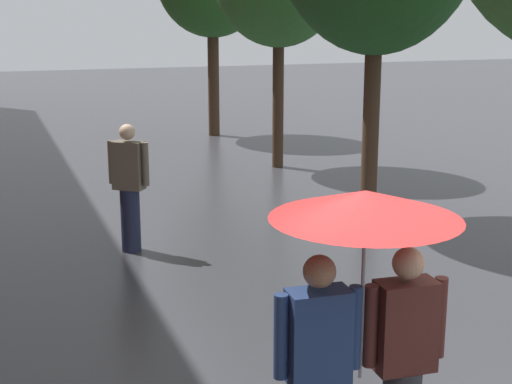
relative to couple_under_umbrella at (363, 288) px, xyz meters
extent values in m
cylinder|color=#473323|center=(3.33, 5.99, 0.09)|extent=(0.25, 0.25, 3.03)
cylinder|color=#473323|center=(3.51, 10.23, -0.01)|extent=(0.23, 0.23, 2.84)
cylinder|color=#473323|center=(3.49, 14.68, 0.03)|extent=(0.29, 0.29, 2.90)
cube|color=navy|center=(-0.30, 0.01, -0.29)|extent=(0.41, 0.25, 0.62)
sphere|color=#9E7051|center=(-0.30, 0.01, 0.15)|extent=(0.21, 0.21, 0.21)
cylinder|color=navy|center=(-0.55, 0.03, -0.26)|extent=(0.09, 0.09, 0.56)
cylinder|color=navy|center=(-0.06, -0.01, -0.26)|extent=(0.09, 0.09, 0.56)
cube|color=#4C231E|center=(0.30, -0.03, -0.29)|extent=(0.41, 0.25, 0.62)
sphere|color=tan|center=(0.30, -0.03, 0.14)|extent=(0.21, 0.21, 0.21)
cylinder|color=#4C231E|center=(0.05, -0.01, -0.26)|extent=(0.09, 0.09, 0.56)
cylinder|color=#4C231E|center=(0.55, -0.05, -0.26)|extent=(0.09, 0.09, 0.56)
cylinder|color=#9E9EA3|center=(0.00, 0.01, -0.07)|extent=(0.02, 0.02, 1.10)
cone|color=red|center=(0.00, 0.01, 0.55)|extent=(1.22, 1.22, 0.18)
cylinder|color=#1E233D|center=(-0.45, 5.66, -1.00)|extent=(0.26, 0.26, 0.85)
cube|color=#665B4C|center=(-0.45, 5.66, -0.25)|extent=(0.45, 0.42, 0.64)
sphere|color=beige|center=(-0.45, 5.66, 0.20)|extent=(0.21, 0.21, 0.21)
cylinder|color=#665B4C|center=(-0.64, 5.81, -0.22)|extent=(0.09, 0.09, 0.58)
cylinder|color=#665B4C|center=(-0.25, 5.50, -0.22)|extent=(0.09, 0.09, 0.58)
camera|label=1|loc=(-2.18, -3.95, 1.70)|focal=52.24mm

